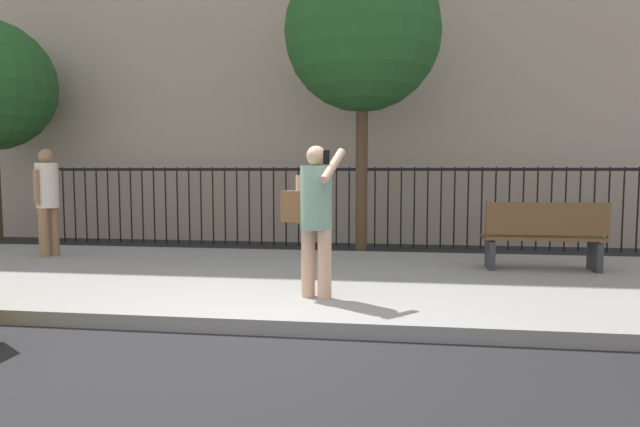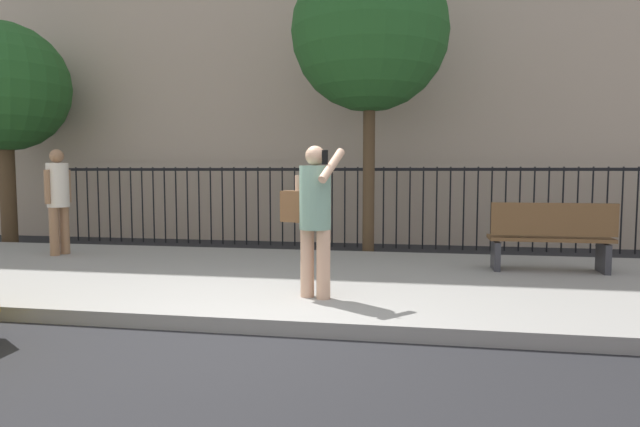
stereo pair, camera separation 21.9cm
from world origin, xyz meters
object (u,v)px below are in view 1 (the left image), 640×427
pedestrian_walking (47,195)px  street_tree_mid (362,33)px  pedestrian_on_phone (314,210)px  street_bench (544,235)px

pedestrian_walking → street_tree_mid: street_tree_mid is taller
pedestrian_on_phone → pedestrian_walking: (-4.64, 2.23, 0.03)m
pedestrian_on_phone → pedestrian_walking: 5.15m
street_tree_mid → pedestrian_on_phone: bearing=-94.4°
pedestrian_on_phone → street_bench: size_ratio=1.03×
pedestrian_on_phone → street_bench: (2.90, 1.99, -0.45)m
street_bench → pedestrian_walking: bearing=178.2°
pedestrian_on_phone → street_bench: bearing=34.5°
street_tree_mid → street_bench: bearing=-34.0°
pedestrian_on_phone → street_tree_mid: 4.68m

